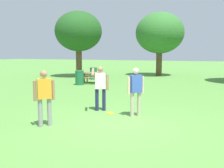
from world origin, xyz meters
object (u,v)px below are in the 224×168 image
person_thrower (136,89)px  person_catcher (44,94)px  tree_broad_center (160,33)px  picnic_table_near (93,75)px  tree_tall_left (78,32)px  frisbee (110,113)px  trash_can_beside_table (80,78)px  trash_can_further_along (93,73)px  person_bystander (100,85)px

person_thrower → person_catcher: same height
person_catcher → tree_broad_center: bearing=91.5°
picnic_table_near → tree_tall_left: tree_tall_left is taller
frisbee → picnic_table_near: bearing=120.9°
frisbee → trash_can_beside_table: 8.23m
trash_can_beside_table → tree_tall_left: tree_tall_left is taller
trash_can_beside_table → picnic_table_near: bearing=66.4°
person_thrower → tree_broad_center: size_ratio=0.28×
person_catcher → tree_tall_left: 15.49m
frisbee → person_thrower: bearing=-3.2°
trash_can_further_along → tree_tall_left: tree_tall_left is taller
trash_can_beside_table → tree_broad_center: bearing=68.5°
tree_broad_center → person_bystander: bearing=-85.9°
tree_broad_center → person_thrower: bearing=-80.6°
frisbee → tree_broad_center: (-1.58, 15.21, 3.88)m
person_bystander → tree_broad_center: tree_broad_center is taller
tree_broad_center → picnic_table_near: bearing=-111.2°
trash_can_further_along → tree_tall_left: 4.33m
person_bystander → trash_can_further_along: bearing=118.3°
person_bystander → trash_can_further_along: 11.07m
person_catcher → tree_broad_center: 17.66m
person_thrower → tree_tall_left: tree_tall_left is taller
person_bystander → tree_broad_center: bearing=94.1°
person_bystander → frisbee: bearing=-25.2°
person_bystander → tree_tall_left: tree_tall_left is taller
person_thrower → trash_can_beside_table: bearing=132.3°
person_catcher → tree_broad_center: tree_broad_center is taller
person_catcher → tree_tall_left: (-6.76, 13.60, 3.01)m
person_catcher → tree_tall_left: tree_tall_left is taller
person_bystander → tree_broad_center: size_ratio=0.28×
frisbee → tree_tall_left: size_ratio=0.05×
person_catcher → frisbee: size_ratio=6.22×
person_bystander → tree_tall_left: bearing=123.5°
person_catcher → picnic_table_near: size_ratio=0.87×
frisbee → trash_can_beside_table: trash_can_beside_table is taller
trash_can_beside_table → tree_broad_center: size_ratio=0.17×
person_thrower → trash_can_further_along: size_ratio=1.71×
picnic_table_near → tree_broad_center: tree_broad_center is taller
person_thrower → frisbee: person_thrower is taller
picnic_table_near → tree_broad_center: 8.83m
person_thrower → person_bystander: 1.48m
person_bystander → trash_can_further_along: size_ratio=1.71×
person_catcher → tree_broad_center: size_ratio=0.28×
frisbee → trash_can_further_along: size_ratio=0.27×
tree_tall_left → tree_broad_center: 7.37m
person_thrower → tree_tall_left: (-8.85, 11.46, 3.01)m
trash_can_beside_table → tree_broad_center: tree_broad_center is taller
person_catcher → trash_can_beside_table: (-3.88, 8.70, -0.46)m
picnic_table_near → trash_can_further_along: size_ratio=1.97×
frisbee → trash_can_further_along: 11.51m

